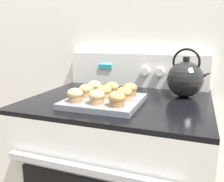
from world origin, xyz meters
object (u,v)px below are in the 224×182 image
(muffin_r1_c0, at_px, (86,90))
(muffin_r2_c2, at_px, (130,89))
(muffin_r2_c1, at_px, (112,88))
(muffin_pan, at_px, (104,101))
(muffin_r0_c0, at_px, (75,95))
(tea_kettle, at_px, (185,78))
(muffin_r1_c2, at_px, (124,94))
(muffin_r0_c1, at_px, (97,97))
(muffin_r2_c0, at_px, (95,87))
(muffin_r0_c2, at_px, (117,99))
(muffin_r1_c1, at_px, (104,92))

(muffin_r1_c0, relative_size, muffin_r2_c2, 1.00)
(muffin_r2_c1, bearing_deg, muffin_pan, -91.37)
(muffin_r0_c0, relative_size, muffin_r1_c0, 1.00)
(muffin_r2_c1, xyz_separation_m, tea_kettle, (0.30, 0.15, 0.04))
(muffin_r0_c0, height_order, muffin_r2_c2, same)
(muffin_r1_c2, height_order, tea_kettle, tea_kettle)
(muffin_r0_c1, height_order, tea_kettle, tea_kettle)
(muffin_r0_c1, xyz_separation_m, tea_kettle, (0.30, 0.32, 0.04))
(muffin_r2_c2, distance_m, tea_kettle, 0.27)
(muffin_pan, xyz_separation_m, muffin_r1_c2, (0.09, -0.00, 0.04))
(muffin_r2_c0, height_order, tea_kettle, tea_kettle)
(muffin_r0_c2, xyz_separation_m, tea_kettle, (0.22, 0.32, 0.04))
(tea_kettle, bearing_deg, muffin_r2_c1, -153.35)
(muffin_r0_c1, xyz_separation_m, muffin_r2_c0, (-0.09, 0.17, 0.00))
(muffin_pan, distance_m, muffin_r1_c0, 0.09)
(muffin_pan, relative_size, muffin_r1_c1, 4.76)
(muffin_r0_c2, bearing_deg, muffin_r1_c1, 133.90)
(tea_kettle, bearing_deg, muffin_r1_c0, -148.86)
(muffin_r0_c2, distance_m, muffin_r1_c1, 0.12)
(muffin_pan, xyz_separation_m, muffin_r0_c1, (0.00, -0.08, 0.04))
(muffin_r1_c1, xyz_separation_m, muffin_r2_c1, (0.00, 0.08, 0.00))
(tea_kettle, bearing_deg, muffin_r0_c2, -124.38)
(muffin_r2_c0, xyz_separation_m, muffin_r2_c2, (0.17, -0.00, 0.00))
(muffin_r2_c2, bearing_deg, muffin_pan, -134.85)
(muffin_r0_c2, height_order, muffin_r1_c2, same)
(muffin_r2_c1, bearing_deg, muffin_r2_c0, 178.12)
(muffin_r1_c2, relative_size, muffin_r2_c2, 1.00)
(muffin_r2_c0, distance_m, muffin_r2_c1, 0.09)
(muffin_r2_c1, bearing_deg, muffin_r0_c0, -118.03)
(muffin_r0_c1, xyz_separation_m, muffin_r0_c2, (0.08, -0.00, 0.00))
(muffin_r1_c0, height_order, muffin_r2_c2, same)
(muffin_r1_c1, height_order, muffin_r2_c1, same)
(muffin_r1_c2, xyz_separation_m, tea_kettle, (0.22, 0.24, 0.04))
(muffin_r1_c0, bearing_deg, muffin_r2_c2, 26.49)
(muffin_r0_c2, relative_size, muffin_r2_c0, 1.00)
(muffin_r0_c2, relative_size, tea_kettle, 0.28)
(muffin_r1_c0, relative_size, muffin_r2_c1, 1.00)
(muffin_r0_c2, xyz_separation_m, muffin_r2_c1, (-0.08, 0.17, 0.00))
(muffin_r0_c2, relative_size, muffin_r2_c1, 1.00)
(muffin_r2_c1, relative_size, tea_kettle, 0.28)
(muffin_pan, relative_size, muffin_r2_c2, 4.76)
(muffin_r1_c0, relative_size, muffin_r1_c1, 1.00)
(muffin_r1_c0, xyz_separation_m, muffin_r2_c0, (0.00, 0.09, 0.00))
(muffin_r0_c2, distance_m, muffin_r1_c0, 0.19)
(muffin_r2_c2, bearing_deg, muffin_r1_c1, -136.50)
(muffin_r0_c1, bearing_deg, muffin_r1_c1, 93.11)
(muffin_r1_c0, bearing_deg, muffin_r2_c0, 89.81)
(muffin_pan, xyz_separation_m, muffin_r1_c0, (-0.08, 0.00, 0.04))
(muffin_r0_c0, distance_m, muffin_r1_c0, 0.09)
(muffin_r1_c1, xyz_separation_m, muffin_r2_c0, (-0.08, 0.08, 0.00))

